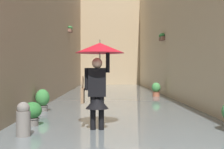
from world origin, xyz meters
TOP-DOWN VIEW (x-y plane):
  - ground_plane at (0.00, -11.74)m, footprint 60.00×60.00m
  - flood_water at (0.00, -11.74)m, footprint 6.00×29.48m
  - building_facade_left at (-3.50, -11.73)m, footprint 2.04×27.48m
  - building_facade_far at (0.00, -24.38)m, footprint 8.80×1.80m
  - person_wading at (0.52, -4.17)m, footprint 1.05×1.05m
  - potted_plant_far_right at (2.07, -4.64)m, footprint 0.44×0.44m
  - potted_plant_near_right at (2.35, -7.02)m, footprint 0.44×0.44m
  - potted_plant_near_left at (-2.07, -12.08)m, footprint 0.43×0.43m
  - mooring_bollard at (1.97, -3.56)m, footprint 0.27×0.27m

SIDE VIEW (x-z plane):
  - ground_plane at x=0.00m, z-range 0.00..0.00m
  - flood_water at x=0.00m, z-range 0.00..0.10m
  - potted_plant_far_right at x=2.07m, z-range 0.06..0.71m
  - mooring_bollard at x=1.97m, z-range 0.00..0.77m
  - potted_plant_near_left at x=-2.07m, z-range 0.03..0.81m
  - potted_plant_near_right at x=2.35m, z-range 0.04..0.84m
  - person_wading at x=0.52m, z-range 0.43..2.48m
  - building_facade_left at x=-3.50m, z-range 0.00..8.18m
  - building_facade_far at x=0.00m, z-range 0.00..11.57m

